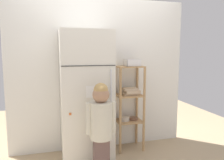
{
  "coord_description": "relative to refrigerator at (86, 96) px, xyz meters",
  "views": [
    {
      "loc": [
        -0.69,
        -2.92,
        1.49
      ],
      "look_at": [
        0.1,
        0.02,
        1.09
      ],
      "focal_mm": 35.4,
      "sensor_mm": 36.0,
      "label": 1
    }
  ],
  "objects": [
    {
      "name": "ground_plane",
      "position": [
        0.26,
        -0.02,
        -0.88
      ],
      "size": [
        6.0,
        6.0,
        0.0
      ],
      "primitive_type": "plane",
      "color": "tan"
    },
    {
      "name": "kitchen_wall_back",
      "position": [
        0.26,
        0.32,
        0.25
      ],
      "size": [
        2.68,
        0.03,
        2.26
      ],
      "primitive_type": "cube",
      "color": "silver",
      "rests_on": "ground"
    },
    {
      "name": "refrigerator",
      "position": [
        0.0,
        0.0,
        0.0
      ],
      "size": [
        0.68,
        0.61,
        1.76
      ],
      "color": "silver",
      "rests_on": "ground"
    },
    {
      "name": "child_standing",
      "position": [
        0.1,
        -0.48,
        -0.2
      ],
      "size": [
        0.36,
        0.27,
        1.13
      ],
      "color": "brown",
      "rests_on": "ground"
    },
    {
      "name": "pantry_shelf_unit",
      "position": [
        0.67,
        0.12,
        -0.14
      ],
      "size": [
        0.4,
        0.32,
        1.27
      ],
      "color": "tan",
      "rests_on": "ground"
    },
    {
      "name": "fruit_bin",
      "position": [
        0.71,
        0.12,
        0.43
      ],
      "size": [
        0.21,
        0.19,
        0.1
      ],
      "color": "white",
      "rests_on": "pantry_shelf_unit"
    }
  ]
}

